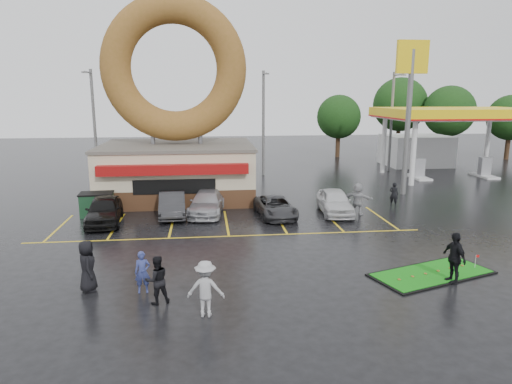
{
  "coord_description": "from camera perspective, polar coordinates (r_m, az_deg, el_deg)",
  "views": [
    {
      "loc": [
        -1.1,
        -18.65,
        7.01
      ],
      "look_at": [
        1.41,
        3.65,
        2.2
      ],
      "focal_mm": 32.0,
      "sensor_mm": 36.0,
      "label": 1
    }
  ],
  "objects": [
    {
      "name": "ground",
      "position": [
        19.95,
        -2.87,
        -8.49
      ],
      "size": [
        120.0,
        120.0,
        0.0
      ],
      "primitive_type": "plane",
      "color": "black",
      "rests_on": "ground"
    },
    {
      "name": "donut_shop",
      "position": [
        31.78,
        -9.9,
        7.33
      ],
      "size": [
        10.2,
        8.7,
        13.5
      ],
      "color": "#472B19",
      "rests_on": "ground"
    },
    {
      "name": "gas_station",
      "position": [
        44.98,
        21.75,
        7.03
      ],
      "size": [
        12.3,
        13.65,
        5.9
      ],
      "color": "silver",
      "rests_on": "ground"
    },
    {
      "name": "shell_sign",
      "position": [
        33.74,
        18.72,
        12.1
      ],
      "size": [
        2.2,
        0.36,
        10.6
      ],
      "color": "slate",
      "rests_on": "ground"
    },
    {
      "name": "streetlight_left",
      "position": [
        39.64,
        -19.59,
        8.19
      ],
      "size": [
        0.4,
        2.21,
        9.0
      ],
      "color": "slate",
      "rests_on": "ground"
    },
    {
      "name": "streetlight_mid",
      "position": [
        39.96,
        0.94,
        8.9
      ],
      "size": [
        0.4,
        2.21,
        9.0
      ],
      "color": "slate",
      "rests_on": "ground"
    },
    {
      "name": "streetlight_right",
      "position": [
        44.08,
        16.62,
        8.7
      ],
      "size": [
        0.4,
        2.21,
        9.0
      ],
      "color": "slate",
      "rests_on": "ground"
    },
    {
      "name": "tree_far_a",
      "position": [
        55.72,
        23.01,
        9.28
      ],
      "size": [
        5.6,
        5.6,
        8.0
      ],
      "color": "#332114",
      "rests_on": "ground"
    },
    {
      "name": "tree_far_b",
      "position": [
        57.25,
        29.23,
        8.1
      ],
      "size": [
        4.9,
        4.9,
        7.0
      ],
      "color": "#332114",
      "rests_on": "ground"
    },
    {
      "name": "tree_far_c",
      "position": [
        57.51,
        17.57,
        10.38
      ],
      "size": [
        6.3,
        6.3,
        9.0
      ],
      "color": "#332114",
      "rests_on": "ground"
    },
    {
      "name": "tree_far_d",
      "position": [
        52.91,
        10.31,
        9.22
      ],
      "size": [
        4.9,
        4.9,
        7.0
      ],
      "color": "#332114",
      "rests_on": "ground"
    },
    {
      "name": "car_black",
      "position": [
        26.53,
        -18.44,
        -2.16
      ],
      "size": [
        2.21,
        4.62,
        1.52
      ],
      "primitive_type": "imported",
      "rotation": [
        0.0,
        0.0,
        0.09
      ],
      "color": "black",
      "rests_on": "ground"
    },
    {
      "name": "car_dgrey",
      "position": [
        27.18,
        -10.45,
        -1.53
      ],
      "size": [
        1.75,
        4.33,
        1.4
      ],
      "primitive_type": "imported",
      "rotation": [
        0.0,
        0.0,
        0.06
      ],
      "color": "#29292B",
      "rests_on": "ground"
    },
    {
      "name": "car_silver",
      "position": [
        27.39,
        -6.15,
        -1.34
      ],
      "size": [
        2.52,
        4.88,
        1.35
      ],
      "primitive_type": "imported",
      "rotation": [
        0.0,
        0.0,
        -0.14
      ],
      "color": "#A8A8AD",
      "rests_on": "ground"
    },
    {
      "name": "car_grey",
      "position": [
        26.63,
        2.43,
        -1.87
      ],
      "size": [
        2.31,
        4.39,
        1.18
      ],
      "primitive_type": "imported",
      "rotation": [
        0.0,
        0.0,
        0.09
      ],
      "color": "#323235",
      "rests_on": "ground"
    },
    {
      "name": "car_white",
      "position": [
        27.66,
        9.82,
        -1.19
      ],
      "size": [
        2.07,
        4.46,
        1.48
      ],
      "primitive_type": "imported",
      "rotation": [
        0.0,
        0.0,
        -0.08
      ],
      "color": "silver",
      "rests_on": "ground"
    },
    {
      "name": "person_blue",
      "position": [
        17.1,
        -14.0,
        -9.7
      ],
      "size": [
        0.59,
        0.41,
        1.54
      ],
      "primitive_type": "imported",
      "rotation": [
        0.0,
        0.0,
        0.08
      ],
      "color": "navy",
      "rests_on": "ground"
    },
    {
      "name": "person_blackjkt",
      "position": [
        16.11,
        -12.29,
        -10.68
      ],
      "size": [
        0.99,
        0.88,
        1.7
      ],
      "primitive_type": "imported",
      "rotation": [
        0.0,
        0.0,
        3.48
      ],
      "color": "black",
      "rests_on": "ground"
    },
    {
      "name": "person_hoodie",
      "position": [
        14.98,
        -6.31,
        -11.92
      ],
      "size": [
        1.29,
        0.86,
        1.86
      ],
      "primitive_type": "imported",
      "rotation": [
        0.0,
        0.0,
        2.99
      ],
      "color": "#9C9C9F",
      "rests_on": "ground"
    },
    {
      "name": "person_bystander",
      "position": [
        17.72,
        -20.33,
        -8.67
      ],
      "size": [
        0.84,
        1.06,
        1.91
      ],
      "primitive_type": "imported",
      "rotation": [
        0.0,
        0.0,
        1.84
      ],
      "color": "black",
      "rests_on": "ground"
    },
    {
      "name": "person_cameraman",
      "position": [
        18.88,
        23.52,
        -7.54
      ],
      "size": [
        0.67,
        1.22,
        1.98
      ],
      "primitive_type": "imported",
      "rotation": [
        0.0,
        0.0,
        -1.41
      ],
      "color": "black",
      "rests_on": "ground"
    },
    {
      "name": "person_walker_near",
      "position": [
        27.71,
        12.6,
        -0.83
      ],
      "size": [
        1.71,
        1.57,
        1.9
      ],
      "primitive_type": "imported",
      "rotation": [
        0.0,
        0.0,
        2.44
      ],
      "color": "#99999C",
      "rests_on": "ground"
    },
    {
      "name": "person_walker_far",
      "position": [
        30.39,
        16.84,
        -0.27
      ],
      "size": [
        0.68,
        0.63,
        1.55
      ],
      "primitive_type": "imported",
      "rotation": [
        0.0,
        0.0,
        2.53
      ],
      "color": "black",
      "rests_on": "ground"
    },
    {
      "name": "dumpster",
      "position": [
        28.41,
        -19.26,
        -1.53
      ],
      "size": [
        1.88,
        1.32,
        1.3
      ],
      "primitive_type": "cube",
      "rotation": [
        0.0,
        0.0,
        0.07
      ],
      "color": "#173E23",
      "rests_on": "ground"
    },
    {
      "name": "putting_green",
      "position": [
        19.69,
        21.12,
        -9.48
      ],
      "size": [
        5.37,
        3.62,
        0.62
      ],
      "color": "black",
      "rests_on": "ground"
    }
  ]
}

